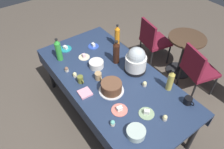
{
  "coord_description": "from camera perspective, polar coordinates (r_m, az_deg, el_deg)",
  "views": [
    {
      "loc": [
        1.52,
        -1.11,
        2.59
      ],
      "look_at": [
        0.0,
        0.0,
        0.8
      ],
      "focal_mm": 33.71,
      "sensor_mm": 36.0,
      "label": 1
    }
  ],
  "objects": [
    {
      "name": "soda_bottle_cola",
      "position": [
        2.75,
        1.15,
        5.98
      ],
      "size": [
        0.09,
        0.09,
        0.34
      ],
      "color": "#33190F",
      "rests_on": "potluck_table"
    },
    {
      "name": "dessert_plate_teal",
      "position": [
        3.15,
        -12.49,
        6.93
      ],
      "size": [
        0.17,
        0.17,
        0.05
      ],
      "color": "teal",
      "rests_on": "potluck_table"
    },
    {
      "name": "dessert_plate_cream",
      "position": [
        2.95,
        -7.59,
        4.83
      ],
      "size": [
        0.15,
        0.15,
        0.05
      ],
      "color": "beige",
      "rests_on": "potluck_table"
    },
    {
      "name": "coffee_mug_olive",
      "position": [
        2.57,
        -8.54,
        -1.35
      ],
      "size": [
        0.11,
        0.07,
        0.1
      ],
      "color": "olive",
      "rests_on": "potluck_table"
    },
    {
      "name": "coffee_mug_black",
      "position": [
        2.47,
        19.93,
        -6.7
      ],
      "size": [
        0.13,
        0.09,
        0.09
      ],
      "color": "black",
      "rests_on": "potluck_table"
    },
    {
      "name": "paper_napkin_stack",
      "position": [
        2.46,
        -7.35,
        -4.99
      ],
      "size": [
        0.15,
        0.15,
        0.02
      ],
      "primitive_type": "cube",
      "rotation": [
        0.0,
        0.0,
        -0.06
      ],
      "color": "pink",
      "rests_on": "potluck_table"
    },
    {
      "name": "coffee_mug_tan",
      "position": [
        2.58,
        -3.72,
        -0.46
      ],
      "size": [
        0.13,
        0.09,
        0.1
      ],
      "color": "tan",
      "rests_on": "potluck_table"
    },
    {
      "name": "soda_bottle_ginger_ale",
      "position": [
        2.49,
        15.58,
        -1.57
      ],
      "size": [
        0.07,
        0.07,
        0.3
      ],
      "color": "gold",
      "rests_on": "potluck_table"
    },
    {
      "name": "maroon_chair_left",
      "position": [
        3.81,
        11.0,
        9.36
      ],
      "size": [
        0.51,
        0.51,
        0.85
      ],
      "color": "maroon",
      "rests_on": "ground"
    },
    {
      "name": "potluck_table",
      "position": [
        2.68,
        0.0,
        -1.73
      ],
      "size": [
        2.2,
        1.1,
        0.75
      ],
      "color": "navy",
      "rests_on": "ground"
    },
    {
      "name": "ground",
      "position": [
        3.2,
        0.0,
        -10.41
      ],
      "size": [
        9.0,
        9.0,
        0.0
      ],
      "primitive_type": "plane",
      "color": "brown"
    },
    {
      "name": "cupcake_berry",
      "position": [
        2.54,
        8.85,
        -2.53
      ],
      "size": [
        0.05,
        0.05,
        0.07
      ],
      "color": "beige",
      "rests_on": "potluck_table"
    },
    {
      "name": "frosted_layer_cake",
      "position": [
        2.43,
        -0.18,
        -3.44
      ],
      "size": [
        0.3,
        0.3,
        0.13
      ],
      "color": "silver",
      "rests_on": "potluck_table"
    },
    {
      "name": "dessert_plate_coral",
      "position": [
        2.29,
        2.04,
        -9.48
      ],
      "size": [
        0.18,
        0.18,
        0.05
      ],
      "color": "#E07266",
      "rests_on": "potluck_table"
    },
    {
      "name": "round_cafe_table",
      "position": [
        3.71,
        19.03,
        6.63
      ],
      "size": [
        0.6,
        0.6,
        0.72
      ],
      "color": "#473323",
      "rests_on": "ground"
    },
    {
      "name": "maroon_chair_right",
      "position": [
        3.39,
        22.08,
        1.58
      ],
      "size": [
        0.54,
        0.54,
        0.85
      ],
      "color": "maroon",
      "rests_on": "ground"
    },
    {
      "name": "cupcake_lemon",
      "position": [
        2.27,
        14.17,
        -11.3
      ],
      "size": [
        0.05,
        0.05,
        0.07
      ],
      "color": "beige",
      "rests_on": "potluck_table"
    },
    {
      "name": "soda_bottle_lime_soda",
      "position": [
        2.89,
        -14.33,
        6.43
      ],
      "size": [
        0.08,
        0.08,
        0.33
      ],
      "color": "green",
      "rests_on": "potluck_table"
    },
    {
      "name": "slow_cooker",
      "position": [
        2.64,
        6.5,
        3.79
      ],
      "size": [
        0.28,
        0.28,
        0.35
      ],
      "color": "black",
      "rests_on": "potluck_table"
    },
    {
      "name": "dessert_plate_cobalt",
      "position": [
        3.13,
        -5.07,
        7.76
      ],
      "size": [
        0.16,
        0.16,
        0.05
      ],
      "color": "#2D4CB2",
      "rests_on": "potluck_table"
    },
    {
      "name": "dessert_plate_sage",
      "position": [
        2.29,
        9.36,
        -10.25
      ],
      "size": [
        0.17,
        0.17,
        0.06
      ],
      "color": "#8CA87F",
      "rests_on": "potluck_table"
    },
    {
      "name": "cupcake_mint",
      "position": [
        2.66,
        -10.06,
        -0.06
      ],
      "size": [
        0.05,
        0.05,
        0.07
      ],
      "color": "beige",
      "rests_on": "potluck_table"
    },
    {
      "name": "cupcake_rose",
      "position": [
        2.76,
        -12.23,
        1.39
      ],
      "size": [
        0.05,
        0.05,
        0.07
      ],
      "color": "beige",
      "rests_on": "potluck_table"
    },
    {
      "name": "glass_salad_bowl",
      "position": [
        2.12,
        6.52,
        -15.36
      ],
      "size": [
        0.19,
        0.19,
        0.07
      ],
      "primitive_type": "cylinder",
      "color": "#B2C6BC",
      "rests_on": "potluck_table"
    },
    {
      "name": "ceramic_snack_bowl",
      "position": [
        2.76,
        -4.26,
        2.8
      ],
      "size": [
        0.19,
        0.19,
        0.09
      ],
      "primitive_type": "cylinder",
      "color": "silver",
      "rests_on": "potluck_table"
    },
    {
      "name": "soda_bottle_orange_juice",
      "position": [
        3.07,
        1.41,
        10.37
      ],
      "size": [
        0.07,
        0.07,
        0.34
      ],
      "color": "orange",
      "rests_on": "potluck_table"
    },
    {
      "name": "cupcake_vanilla",
      "position": [
        2.17,
        0.17,
        -13.02
      ],
      "size": [
        0.05,
        0.05,
        0.07
      ],
      "color": "beige",
      "rests_on": "potluck_table"
    }
  ]
}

